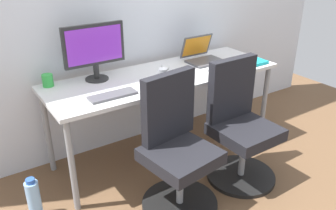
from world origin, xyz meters
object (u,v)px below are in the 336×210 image
(office_chair_right, at_px, (239,127))
(coffee_mug, at_px, (48,80))
(desktop_monitor, at_px, (94,48))
(office_chair_left, at_px, (176,150))
(open_laptop, at_px, (202,55))
(water_bottle_on_floor, at_px, (34,199))

(office_chair_right, bearing_deg, coffee_mug, 143.91)
(desktop_monitor, bearing_deg, coffee_mug, 168.85)
(office_chair_right, bearing_deg, office_chair_left, -179.94)
(office_chair_right, height_order, open_laptop, open_laptop)
(office_chair_right, distance_m, desktop_monitor, 1.25)
(open_laptop, height_order, coffee_mug, open_laptop)
(water_bottle_on_floor, distance_m, coffee_mug, 0.85)
(desktop_monitor, distance_m, open_laptop, 0.99)
(water_bottle_on_floor, relative_size, open_laptop, 1.00)
(office_chair_left, height_order, desktop_monitor, desktop_monitor)
(office_chair_left, relative_size, desktop_monitor, 1.96)
(office_chair_right, relative_size, coffee_mug, 10.22)
(water_bottle_on_floor, height_order, open_laptop, open_laptop)
(water_bottle_on_floor, xyz_separation_m, coffee_mug, (0.32, 0.46, 0.63))
(office_chair_left, xyz_separation_m, coffee_mug, (-0.57, 0.85, 0.36))
(office_chair_left, xyz_separation_m, open_laptop, (0.76, 0.70, 0.37))
(office_chair_right, relative_size, desktop_monitor, 1.96)
(coffee_mug, bearing_deg, water_bottle_on_floor, -124.73)
(office_chair_left, distance_m, office_chair_right, 0.59)
(open_laptop, bearing_deg, water_bottle_on_floor, -169.38)
(office_chair_right, height_order, coffee_mug, office_chair_right)
(water_bottle_on_floor, distance_m, desktop_monitor, 1.14)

